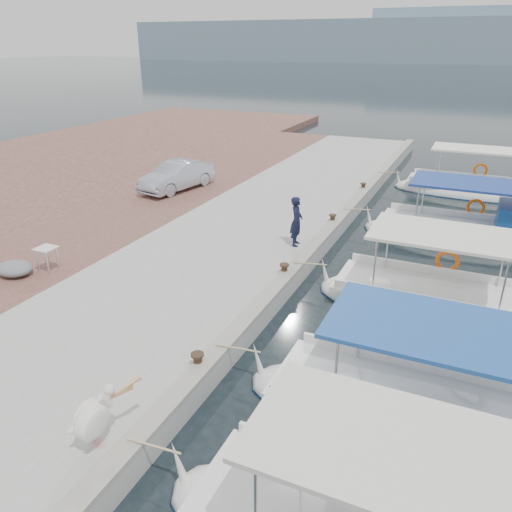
{
  "coord_description": "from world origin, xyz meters",
  "views": [
    {
      "loc": [
        4.37,
        -10.96,
        6.81
      ],
      "look_at": [
        -1.0,
        0.92,
        1.2
      ],
      "focal_mm": 35.0,
      "sensor_mm": 36.0,
      "label": 1
    }
  ],
  "objects_px": {
    "fishing_caique_e": "(470,192)",
    "fisherman": "(296,221)",
    "fishing_caique_b": "(431,424)",
    "pelican": "(94,418)",
    "fishing_caique_c": "(428,303)",
    "fishing_caique_d": "(465,237)",
    "parked_car": "(177,176)"
  },
  "relations": [
    {
      "from": "fishing_caique_e",
      "to": "fisherman",
      "type": "xyz_separation_m",
      "value": [
        -5.03,
        -10.75,
        1.21
      ]
    },
    {
      "from": "fishing_caique_b",
      "to": "pelican",
      "type": "bearing_deg",
      "value": -147.45
    },
    {
      "from": "fishing_caique_e",
      "to": "pelican",
      "type": "relative_size",
      "value": 5.47
    },
    {
      "from": "fishing_caique_c",
      "to": "pelican",
      "type": "bearing_deg",
      "value": -118.75
    },
    {
      "from": "fishing_caique_c",
      "to": "fishing_caique_d",
      "type": "height_order",
      "value": "same"
    },
    {
      "from": "pelican",
      "to": "parked_car",
      "type": "xyz_separation_m",
      "value": [
        -7.4,
        14.13,
        0.11
      ]
    },
    {
      "from": "fisherman",
      "to": "parked_car",
      "type": "relative_size",
      "value": 0.43
    },
    {
      "from": "fisherman",
      "to": "fishing_caique_d",
      "type": "bearing_deg",
      "value": -62.48
    },
    {
      "from": "parked_car",
      "to": "fishing_caique_e",
      "type": "bearing_deg",
      "value": 38.52
    },
    {
      "from": "fishing_caique_d",
      "to": "fishing_caique_e",
      "type": "height_order",
      "value": "same"
    },
    {
      "from": "fishing_caique_c",
      "to": "parked_car",
      "type": "distance_m",
      "value": 13.34
    },
    {
      "from": "fishing_caique_b",
      "to": "parked_car",
      "type": "height_order",
      "value": "fishing_caique_b"
    },
    {
      "from": "pelican",
      "to": "fishing_caique_c",
      "type": "bearing_deg",
      "value": 61.25
    },
    {
      "from": "fishing_caique_d",
      "to": "parked_car",
      "type": "xyz_separation_m",
      "value": [
        -12.54,
        0.14,
        0.96
      ]
    },
    {
      "from": "fishing_caique_b",
      "to": "fisherman",
      "type": "relative_size",
      "value": 4.47
    },
    {
      "from": "fishing_caique_b",
      "to": "fishing_caique_c",
      "type": "distance_m",
      "value": 4.97
    },
    {
      "from": "fishing_caique_b",
      "to": "pelican",
      "type": "distance_m",
      "value": 6.17
    },
    {
      "from": "pelican",
      "to": "fishing_caique_b",
      "type": "bearing_deg",
      "value": 32.55
    },
    {
      "from": "fishing_caique_e",
      "to": "pelican",
      "type": "xyz_separation_m",
      "value": [
        -4.99,
        -20.67,
        0.91
      ]
    },
    {
      "from": "fishing_caique_b",
      "to": "fisherman",
      "type": "xyz_separation_m",
      "value": [
        -5.18,
        6.63,
        1.21
      ]
    },
    {
      "from": "fishing_caique_d",
      "to": "fishing_caique_e",
      "type": "distance_m",
      "value": 6.68
    },
    {
      "from": "fishing_caique_c",
      "to": "pelican",
      "type": "height_order",
      "value": "fishing_caique_c"
    },
    {
      "from": "fishing_caique_b",
      "to": "fishing_caique_d",
      "type": "distance_m",
      "value": 10.7
    },
    {
      "from": "fishing_caique_e",
      "to": "parked_car",
      "type": "bearing_deg",
      "value": -152.2
    },
    {
      "from": "fishing_caique_d",
      "to": "pelican",
      "type": "distance_m",
      "value": 14.93
    },
    {
      "from": "fisherman",
      "to": "fishing_caique_b",
      "type": "bearing_deg",
      "value": -152.71
    },
    {
      "from": "fishing_caique_b",
      "to": "pelican",
      "type": "height_order",
      "value": "fishing_caique_b"
    },
    {
      "from": "fishing_caique_d",
      "to": "pelican",
      "type": "bearing_deg",
      "value": -110.18
    },
    {
      "from": "fishing_caique_d",
      "to": "pelican",
      "type": "xyz_separation_m",
      "value": [
        -5.14,
        -13.99,
        0.85
      ]
    },
    {
      "from": "fishing_caique_e",
      "to": "pelican",
      "type": "height_order",
      "value": "fishing_caique_e"
    },
    {
      "from": "fishing_caique_b",
      "to": "fisherman",
      "type": "bearing_deg",
      "value": 127.99
    },
    {
      "from": "fishing_caique_b",
      "to": "parked_car",
      "type": "distance_m",
      "value": 16.62
    }
  ]
}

